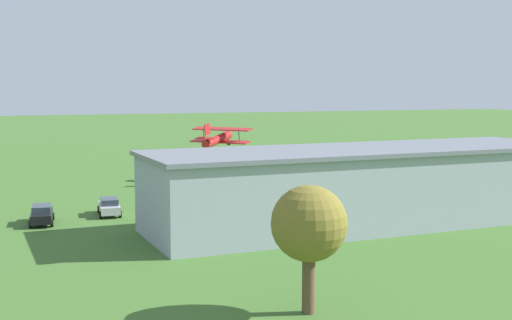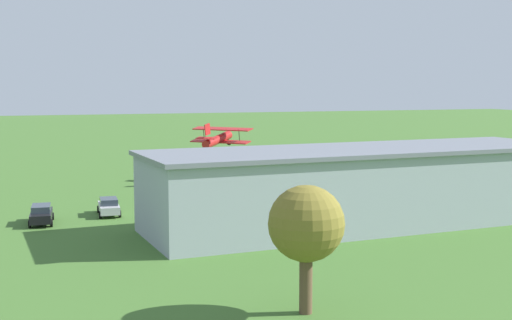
# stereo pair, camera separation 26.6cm
# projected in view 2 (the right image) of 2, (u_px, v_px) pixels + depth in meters

# --- Properties ---
(ground_plane) EXTENTS (400.00, 400.00, 0.00)m
(ground_plane) POSITION_uv_depth(u_px,v_px,m) (231.00, 179.00, 86.74)
(ground_plane) COLOR #3D6628
(hangar) EXTENTS (37.95, 12.95, 6.56)m
(hangar) POSITION_uv_depth(u_px,v_px,m) (363.00, 186.00, 58.01)
(hangar) COLOR #99A3AD
(hangar) RESTS_ON ground_plane
(biplane) EXTENTS (7.07, 7.09, 3.77)m
(biplane) POSITION_uv_depth(u_px,v_px,m) (219.00, 138.00, 82.83)
(biplane) COLOR #B21E1E
(car_silver) EXTENTS (2.17, 4.45, 1.54)m
(car_silver) POSITION_uv_depth(u_px,v_px,m) (109.00, 206.00, 62.56)
(car_silver) COLOR #B7B7BC
(car_silver) RESTS_ON ground_plane
(car_black) EXTENTS (2.28, 4.72, 1.61)m
(car_black) POSITION_uv_depth(u_px,v_px,m) (41.00, 214.00, 58.62)
(car_black) COLOR black
(car_black) RESTS_ON ground_plane
(person_beside_truck) EXTENTS (0.42, 0.42, 1.61)m
(person_beside_truck) POSITION_uv_depth(u_px,v_px,m) (161.00, 198.00, 67.23)
(person_beside_truck) COLOR navy
(person_beside_truck) RESTS_ON ground_plane
(person_at_fence_line) EXTENTS (0.41, 0.41, 1.65)m
(person_at_fence_line) POSITION_uv_depth(u_px,v_px,m) (483.00, 187.00, 74.34)
(person_at_fence_line) COLOR beige
(person_at_fence_line) RESTS_ON ground_plane
(person_walking_on_apron) EXTENTS (0.45, 0.45, 1.63)m
(person_walking_on_apron) POSITION_uv_depth(u_px,v_px,m) (459.00, 183.00, 77.13)
(person_walking_on_apron) COLOR navy
(person_walking_on_apron) RESTS_ON ground_plane
(person_by_parked_cars) EXTENTS (0.54, 0.54, 1.54)m
(person_by_parked_cars) POSITION_uv_depth(u_px,v_px,m) (420.00, 183.00, 77.97)
(person_by_parked_cars) COLOR navy
(person_by_parked_cars) RESTS_ON ground_plane
(tree_at_field_edge) EXTENTS (3.97, 3.97, 6.72)m
(tree_at_field_edge) POSITION_uv_depth(u_px,v_px,m) (306.00, 225.00, 35.19)
(tree_at_field_edge) COLOR brown
(tree_at_field_edge) RESTS_ON ground_plane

